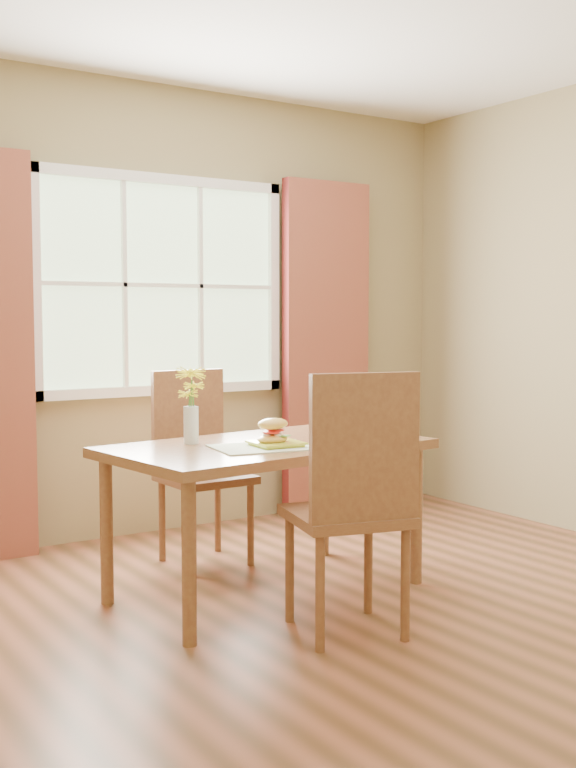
{
  "coord_description": "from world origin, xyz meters",
  "views": [
    {
      "loc": [
        -2.34,
        -3.09,
        1.32
      ],
      "look_at": [
        -0.04,
        0.42,
        1.0
      ],
      "focal_mm": 42.0,
      "sensor_mm": 36.0,
      "label": 1
    }
  ],
  "objects_px": {
    "flower_vase": "(191,398)",
    "chair_far": "(197,457)",
    "croissant_sandwich": "(273,431)",
    "dining_table": "(267,459)",
    "chair_near": "(355,494)",
    "water_glass": "(328,428)"
  },
  "relations": [
    {
      "from": "flower_vase",
      "to": "chair_far",
      "type": "bearing_deg",
      "value": 60.11
    },
    {
      "from": "chair_far",
      "to": "flower_vase",
      "type": "xyz_separation_m",
      "value": [
        -0.31,
        -0.53,
        0.38
      ]
    },
    {
      "from": "chair_far",
      "to": "croissant_sandwich",
      "type": "bearing_deg",
      "value": -94.85
    },
    {
      "from": "dining_table",
      "to": "chair_near",
      "type": "xyz_separation_m",
      "value": [
        -0.02,
        -0.71,
        -0.05
      ]
    },
    {
      "from": "chair_near",
      "to": "croissant_sandwich",
      "type": "height_order",
      "value": "chair_near"
    },
    {
      "from": "chair_far",
      "to": "croissant_sandwich",
      "type": "height_order",
      "value": "chair_far"
    },
    {
      "from": "water_glass",
      "to": "flower_vase",
      "type": "bearing_deg",
      "value": 154.33
    },
    {
      "from": "chair_near",
      "to": "water_glass",
      "type": "height_order",
      "value": "chair_near"
    },
    {
      "from": "croissant_sandwich",
      "to": "flower_vase",
      "type": "xyz_separation_m",
      "value": [
        -0.26,
        0.31,
        0.14
      ]
    },
    {
      "from": "water_glass",
      "to": "flower_vase",
      "type": "height_order",
      "value": "flower_vase"
    },
    {
      "from": "dining_table",
      "to": "croissant_sandwich",
      "type": "height_order",
      "value": "croissant_sandwich"
    },
    {
      "from": "dining_table",
      "to": "chair_near",
      "type": "bearing_deg",
      "value": -98.26
    },
    {
      "from": "dining_table",
      "to": "water_glass",
      "type": "xyz_separation_m",
      "value": [
        0.28,
        -0.11,
        0.14
      ]
    },
    {
      "from": "dining_table",
      "to": "water_glass",
      "type": "bearing_deg",
      "value": -27.51
    },
    {
      "from": "dining_table",
      "to": "chair_far",
      "type": "distance_m",
      "value": 0.71
    },
    {
      "from": "chair_far",
      "to": "flower_vase",
      "type": "distance_m",
      "value": 0.72
    },
    {
      "from": "chair_near",
      "to": "water_glass",
      "type": "relative_size",
      "value": 8.36
    },
    {
      "from": "dining_table",
      "to": "chair_near",
      "type": "distance_m",
      "value": 0.71
    },
    {
      "from": "croissant_sandwich",
      "to": "dining_table",
      "type": "bearing_deg",
      "value": 64.41
    },
    {
      "from": "chair_far",
      "to": "chair_near",
      "type": "bearing_deg",
      "value": -92.33
    },
    {
      "from": "chair_far",
      "to": "water_glass",
      "type": "height_order",
      "value": "chair_far"
    },
    {
      "from": "water_glass",
      "to": "flower_vase",
      "type": "relative_size",
      "value": 0.36
    }
  ]
}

